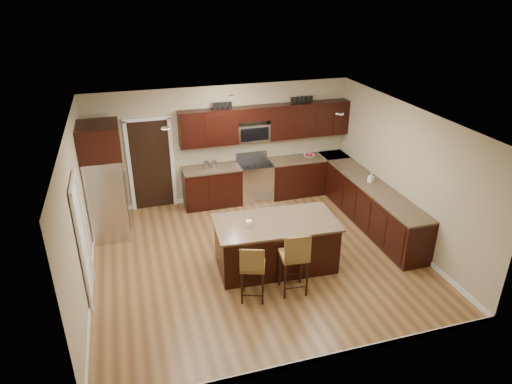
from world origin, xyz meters
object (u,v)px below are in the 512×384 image
object	(u,v)px
stool_mid	(295,256)
refrigerator	(105,180)
island	(276,245)
stool_left	(253,267)
range	(255,181)

from	to	relation	value
stool_mid	refrigerator	world-z (taller)	refrigerator
island	stool_left	size ratio (longest dim) A/B	2.14
stool_mid	refrigerator	distance (m)	4.14
island	stool_mid	xyz separation A→B (m)	(0.04, -0.85, 0.29)
refrigerator	island	bearing A→B (deg)	-35.62
stool_left	range	bearing A→B (deg)	92.67
range	refrigerator	size ratio (longest dim) A/B	0.47
island	refrigerator	xyz separation A→B (m)	(-2.87, 2.05, 0.78)
range	stool_mid	distance (m)	3.68
range	stool_left	world-z (taller)	range
range	stool_mid	bearing A→B (deg)	-96.16
island	stool_left	world-z (taller)	stool_left
range	stool_mid	xyz separation A→B (m)	(-0.39, -3.65, 0.25)
range	island	bearing A→B (deg)	-98.76
stool_mid	refrigerator	xyz separation A→B (m)	(-2.91, 2.90, 0.49)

